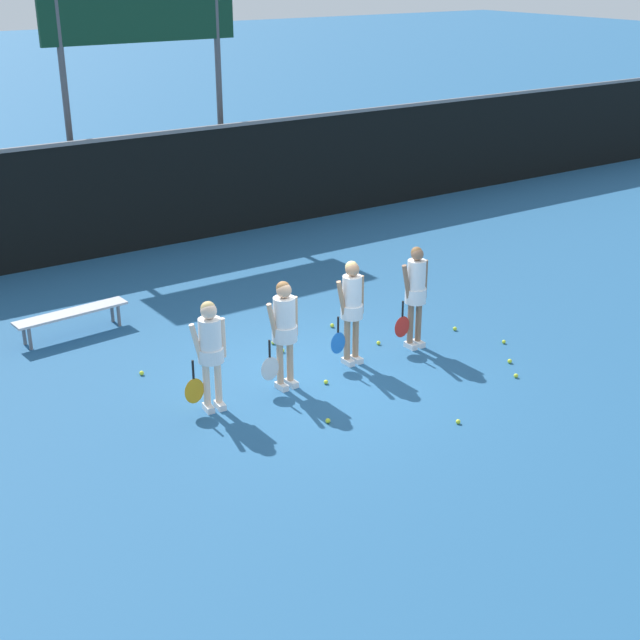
{
  "coord_description": "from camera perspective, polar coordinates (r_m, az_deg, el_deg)",
  "views": [
    {
      "loc": [
        -6.89,
        -10.33,
        6.03
      ],
      "look_at": [
        0.03,
        -0.02,
        0.92
      ],
      "focal_mm": 50.0,
      "sensor_mm": 36.0,
      "label": 1
    }
  ],
  "objects": [
    {
      "name": "player_2",
      "position": [
        13.81,
        2.03,
        1.04
      ],
      "size": [
        0.63,
        0.35,
        1.7
      ],
      "rotation": [
        0.0,
        0.0,
        0.01
      ],
      "color": "tan",
      "rests_on": "ground_plane"
    },
    {
      "name": "tennis_ball_3",
      "position": [
        14.85,
        -3.01,
        -1.44
      ],
      "size": [
        0.07,
        0.07,
        0.07
      ],
      "primitive_type": "sphere",
      "color": "#CCE033",
      "rests_on": "ground_plane"
    },
    {
      "name": "tennis_ball_7",
      "position": [
        14.01,
        12.43,
        -3.5
      ],
      "size": [
        0.07,
        0.07,
        0.07
      ],
      "primitive_type": "sphere",
      "color": "#CCE033",
      "rests_on": "ground_plane"
    },
    {
      "name": "bench_courtside",
      "position": [
        15.64,
        -15.63,
        0.33
      ],
      "size": [
        1.97,
        0.53,
        0.43
      ],
      "rotation": [
        0.0,
        0.0,
        0.09
      ],
      "color": "#B2B2B7",
      "rests_on": "ground_plane"
    },
    {
      "name": "tennis_ball_0",
      "position": [
        15.55,
        8.63,
        -0.55
      ],
      "size": [
        0.07,
        0.07,
        0.07
      ],
      "primitive_type": "sphere",
      "color": "#CCE033",
      "rests_on": "ground_plane"
    },
    {
      "name": "tennis_ball_11",
      "position": [
        14.48,
        12.05,
        -2.59
      ],
      "size": [
        0.07,
        0.07,
        0.07
      ],
      "primitive_type": "sphere",
      "color": "#CCE033",
      "rests_on": "ground_plane"
    },
    {
      "name": "ground_plane",
      "position": [
        13.8,
        -0.15,
        -3.51
      ],
      "size": [
        140.0,
        140.0,
        0.0
      ],
      "primitive_type": "plane",
      "color": "#235684"
    },
    {
      "name": "player_3",
      "position": [
        14.47,
        6.13,
        1.95
      ],
      "size": [
        0.64,
        0.35,
        1.72
      ],
      "rotation": [
        0.0,
        0.0,
        -0.01
      ],
      "color": "#8C664C",
      "rests_on": "ground_plane"
    },
    {
      "name": "tennis_ball_2",
      "position": [
        14.85,
        3.76,
        -1.47
      ],
      "size": [
        0.07,
        0.07,
        0.07
      ],
      "primitive_type": "sphere",
      "color": "#CCE033",
      "rests_on": "ground_plane"
    },
    {
      "name": "tennis_ball_8",
      "position": [
        15.51,
        0.78,
        -0.34
      ],
      "size": [
        0.07,
        0.07,
        0.07
      ],
      "primitive_type": "sphere",
      "color": "#CCE033",
      "rests_on": "ground_plane"
    },
    {
      "name": "tennis_ball_6",
      "position": [
        13.49,
        0.38,
        -3.99
      ],
      "size": [
        0.07,
        0.07,
        0.07
      ],
      "primitive_type": "sphere",
      "color": "#CCE033",
      "rests_on": "ground_plane"
    },
    {
      "name": "scoreboard",
      "position": [
        20.55,
        -11.37,
        17.91
      ],
      "size": [
        4.44,
        0.15,
        5.76
      ],
      "color": "#515156",
      "rests_on": "ground_plane"
    },
    {
      "name": "tennis_ball_5",
      "position": [
        12.55,
        8.83,
        -6.45
      ],
      "size": [
        0.07,
        0.07,
        0.07
      ],
      "primitive_type": "sphere",
      "color": "#CCE033",
      "rests_on": "ground_plane"
    },
    {
      "name": "tennis_ball_9",
      "position": [
        14.04,
        -11.35,
        -3.35
      ],
      "size": [
        0.07,
        0.07,
        0.07
      ],
      "primitive_type": "sphere",
      "color": "#CCE033",
      "rests_on": "ground_plane"
    },
    {
      "name": "tennis_ball_10",
      "position": [
        14.55,
        -2.43,
        -1.96
      ],
      "size": [
        0.07,
        0.07,
        0.07
      ],
      "primitive_type": "sphere",
      "color": "#CCE033",
      "rests_on": "ground_plane"
    },
    {
      "name": "tennis_ball_4",
      "position": [
        12.42,
        0.51,
        -6.47
      ],
      "size": [
        0.07,
        0.07,
        0.07
      ],
      "primitive_type": "sphere",
      "color": "#CCE033",
      "rests_on": "ground_plane"
    },
    {
      "name": "player_0",
      "position": [
        12.47,
        -7.05,
        -1.71
      ],
      "size": [
        0.66,
        0.37,
        1.64
      ],
      "rotation": [
        0.0,
        0.0,
        -0.11
      ],
      "color": "beige",
      "rests_on": "ground_plane"
    },
    {
      "name": "tennis_ball_1",
      "position": [
        15.18,
        11.69,
        -1.38
      ],
      "size": [
        0.06,
        0.06,
        0.06
      ],
      "primitive_type": "sphere",
      "color": "#CCE033",
      "rests_on": "ground_plane"
    },
    {
      "name": "player_1",
      "position": [
        13.01,
        -2.31,
        -0.37
      ],
      "size": [
        0.67,
        0.38,
        1.68
      ],
      "rotation": [
        0.0,
        0.0,
        0.05
      ],
      "color": "tan",
      "rests_on": "ground_plane"
    },
    {
      "name": "fence_windscreen",
      "position": [
        19.6,
        -12.38,
        7.85
      ],
      "size": [
        60.0,
        0.08,
        2.53
      ],
      "color": "black",
      "rests_on": "ground_plane"
    }
  ]
}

